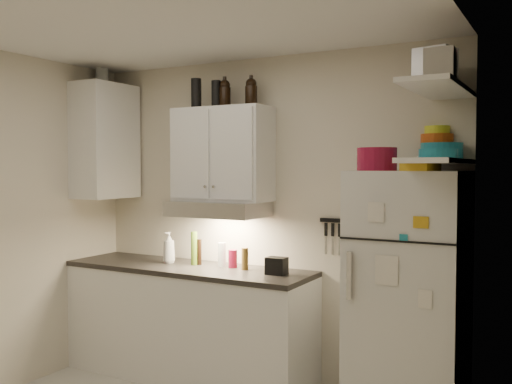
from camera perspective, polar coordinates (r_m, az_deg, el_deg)
The scene contains 34 objects.
ceiling at distance 3.46m, azimuth -11.42°, elevation 17.30°, with size 3.20×3.00×0.02m, color white.
back_wall at distance 4.62m, azimuth 0.95°, elevation -2.74°, with size 3.20×0.02×2.60m, color beige.
right_wall at distance 2.65m, azimuth 16.66°, elevation -6.79°, with size 0.02×3.00×2.60m, color beige.
base_cabinet at distance 4.81m, azimuth -6.80°, elevation -12.99°, with size 2.10×0.60×0.88m, color white.
countertop at distance 4.71m, azimuth -6.83°, elevation -7.58°, with size 2.10×0.62×0.04m, color black.
upper_cabinet at distance 4.61m, azimuth -3.38°, elevation 3.77°, with size 0.80×0.33×0.75m, color white.
side_cabinet at distance 5.21m, azimuth -14.85°, elevation 4.93°, with size 0.33×0.55×1.00m, color white.
range_hood at distance 4.56m, azimuth -3.80°, elevation -1.68°, with size 0.76×0.46×0.12m, color silver.
fridge at distance 3.92m, azimuth 15.03°, elevation -10.43°, with size 0.70×0.68×1.70m, color silver.
shelf_hi at distance 3.68m, azimuth 17.82°, elevation 9.83°, with size 0.30×0.95×0.03m, color white.
shelf_lo at distance 3.65m, azimuth 17.73°, elevation 2.97°, with size 0.30×0.95×0.03m, color white.
knife_strip at distance 4.32m, azimuth 9.04°, elevation -2.88°, with size 0.42×0.02×0.03m, color black.
dutch_oven at distance 3.74m, azimuth 11.99°, elevation 3.23°, with size 0.25×0.25×0.15m, color maroon.
book_stack at distance 3.56m, azimuth 16.13°, elevation 2.62°, with size 0.17×0.21×0.07m, color #C19218.
spice_jar at distance 3.78m, azimuth 16.19°, elevation 2.78°, with size 0.06×0.06×0.10m, color silver.
stock_pot at distance 4.03m, azimuth 17.75°, elevation 10.74°, with size 0.26×0.26×0.19m, color silver.
tin_a at distance 3.61m, azimuth 17.47°, elevation 11.90°, with size 0.21×0.19×0.21m, color #AAAAAD.
tin_b at distance 3.38m, azimuth 17.96°, elevation 12.12°, with size 0.16×0.16×0.16m, color #AAAAAD.
bowl_teal at distance 4.03m, azimuth 18.07°, elevation 3.91°, with size 0.27×0.27×0.11m, color teal.
bowl_orange at distance 4.13m, azimuth 17.66°, elevation 5.09°, with size 0.22×0.22×0.07m, color #C54D12.
bowl_yellow at distance 4.14m, azimuth 17.67°, elevation 5.93°, with size 0.17×0.17×0.05m, color yellow.
plates at distance 3.65m, azimuth 17.75°, elevation 3.66°, with size 0.23×0.23×0.06m, color teal.
growler_a at distance 4.63m, azimuth -3.15°, elevation 9.83°, with size 0.10×0.10×0.23m, color black, non-canonical shape.
growler_b at distance 4.55m, azimuth -0.49°, elevation 9.97°, with size 0.10×0.10×0.23m, color black, non-canonical shape.
thermos_a at distance 4.64m, azimuth -4.01°, elevation 9.75°, with size 0.07×0.07×0.22m, color black.
thermos_b at distance 4.73m, azimuth -6.00°, elevation 9.76°, with size 0.08×0.08×0.24m, color black.
side_jar at distance 5.35m, azimuth -15.14°, elevation 11.06°, with size 0.11×0.11×0.15m, color silver.
soap_bottle at distance 4.84m, azimuth -8.70°, elevation -5.33°, with size 0.11×0.11×0.29m, color white.
pepper_mill at distance 4.48m, azimuth -1.12°, elevation -6.70°, with size 0.05×0.05×0.17m, color brown.
oil_bottle at distance 4.72m, azimuth -6.21°, elevation -5.61°, with size 0.05×0.05×0.27m, color #4E701C.
vinegar_bottle at distance 4.73m, azimuth -5.72°, elevation -5.98°, with size 0.04×0.04×0.21m, color black.
clear_bottle at distance 4.64m, azimuth -3.43°, elevation -6.27°, with size 0.06×0.06×0.19m, color silver.
red_jar at distance 4.58m, azimuth -2.34°, elevation -6.68°, with size 0.07×0.07×0.14m, color maroon.
caddy at distance 4.30m, azimuth 2.07°, elevation -7.39°, with size 0.15×0.11×0.13m, color black.
Camera 1 is at (2.16, -2.56, 1.72)m, focal length 40.00 mm.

